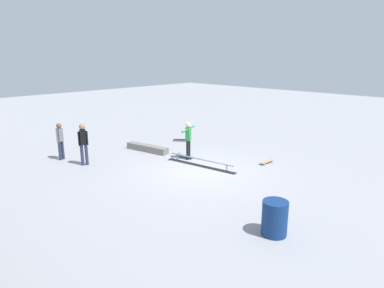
% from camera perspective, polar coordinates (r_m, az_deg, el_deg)
% --- Properties ---
extents(ground_plane, '(60.00, 60.00, 0.00)m').
position_cam_1_polar(ground_plane, '(12.89, 1.38, -4.62)').
color(ground_plane, '#9E9EA3').
extents(grind_rail, '(3.14, 0.68, 0.31)m').
position_cam_1_polar(grind_rail, '(13.45, 1.49, -3.19)').
color(grind_rail, black).
rests_on(grind_rail, ground_plane).
extents(skate_ledge, '(2.24, 0.75, 0.29)m').
position_cam_1_polar(skate_ledge, '(15.62, -7.53, -0.70)').
color(skate_ledge, gray).
rests_on(skate_ledge, ground_plane).
extents(skater_main, '(0.54, 1.21, 1.59)m').
position_cam_1_polar(skater_main, '(14.12, -0.63, 1.02)').
color(skater_main, black).
rests_on(skater_main, ground_plane).
extents(skateboard_main, '(0.82, 0.36, 0.09)m').
position_cam_1_polar(skateboard_main, '(14.53, -1.21, -2.05)').
color(skateboard_main, teal).
rests_on(skateboard_main, ground_plane).
extents(bystander_grey_shirt, '(0.24, 0.35, 1.56)m').
position_cam_1_polar(bystander_grey_shirt, '(15.12, -21.30, 0.76)').
color(bystander_grey_shirt, '#2D3351').
rests_on(bystander_grey_shirt, ground_plane).
extents(bystander_black_shirt, '(0.27, 0.38, 1.69)m').
position_cam_1_polar(bystander_black_shirt, '(14.03, -17.82, 0.34)').
color(bystander_black_shirt, '#2D3351').
rests_on(bystander_black_shirt, ground_plane).
extents(loose_skateboard_black, '(0.72, 0.69, 0.09)m').
position_cam_1_polar(loose_skateboard_black, '(17.34, -1.82, 0.73)').
color(loose_skateboard_black, black).
rests_on(loose_skateboard_black, ground_plane).
extents(loose_skateboard_natural, '(0.28, 0.81, 0.09)m').
position_cam_1_polar(loose_skateboard_natural, '(14.13, 12.48, -2.90)').
color(loose_skateboard_natural, tan).
rests_on(loose_skateboard_natural, ground_plane).
extents(trash_bin, '(0.63, 0.63, 0.88)m').
position_cam_1_polar(trash_bin, '(8.66, 13.74, -12.01)').
color(trash_bin, navy).
rests_on(trash_bin, ground_plane).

